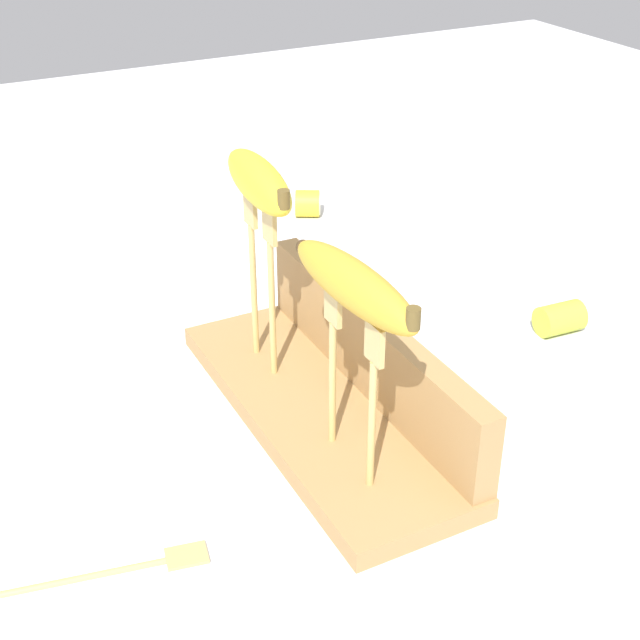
{
  "coord_description": "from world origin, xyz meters",
  "views": [
    {
      "loc": [
        0.69,
        -0.35,
        0.57
      ],
      "look_at": [
        0.0,
        0.0,
        0.12
      ],
      "focal_mm": 50.48,
      "sensor_mm": 36.0,
      "label": 1
    }
  ],
  "objects_px": {
    "fork_stand_left": "(262,270)",
    "banana_raised_right": "(354,285)",
    "banana_raised_left": "(258,181)",
    "banana_chunk_near": "(561,318)",
    "fork_fallen_near": "(127,567)",
    "fork_stand_right": "(352,371)",
    "banana_chunk_far": "(308,203)"
  },
  "relations": [
    {
      "from": "fork_fallen_near",
      "to": "banana_raised_left",
      "type": "bearing_deg",
      "value": 133.42
    },
    {
      "from": "banana_raised_right",
      "to": "fork_stand_left",
      "type": "bearing_deg",
      "value": 180.0
    },
    {
      "from": "banana_raised_right",
      "to": "banana_raised_left",
      "type": "bearing_deg",
      "value": 180.0
    },
    {
      "from": "fork_stand_left",
      "to": "fork_stand_right",
      "type": "height_order",
      "value": "fork_stand_left"
    },
    {
      "from": "banana_chunk_far",
      "to": "banana_chunk_near",
      "type": "bearing_deg",
      "value": 13.78
    },
    {
      "from": "banana_raised_right",
      "to": "fork_fallen_near",
      "type": "bearing_deg",
      "value": -85.76
    },
    {
      "from": "banana_raised_left",
      "to": "banana_chunk_near",
      "type": "xyz_separation_m",
      "value": [
        0.07,
        0.36,
        -0.22
      ]
    },
    {
      "from": "banana_raised_right",
      "to": "banana_chunk_near",
      "type": "relative_size",
      "value": 3.13
    },
    {
      "from": "banana_raised_left",
      "to": "banana_chunk_far",
      "type": "relative_size",
      "value": 3.04
    },
    {
      "from": "fork_stand_right",
      "to": "banana_raised_left",
      "type": "xyz_separation_m",
      "value": [
        -0.2,
        0.0,
        0.11
      ]
    },
    {
      "from": "fork_stand_right",
      "to": "banana_chunk_far",
      "type": "xyz_separation_m",
      "value": [
        -0.59,
        0.25,
        -0.1
      ]
    },
    {
      "from": "banana_chunk_far",
      "to": "banana_raised_left",
      "type": "bearing_deg",
      "value": -32.68
    },
    {
      "from": "fork_stand_left",
      "to": "fork_fallen_near",
      "type": "height_order",
      "value": "fork_stand_left"
    },
    {
      "from": "fork_fallen_near",
      "to": "fork_stand_left",
      "type": "bearing_deg",
      "value": 133.42
    },
    {
      "from": "banana_chunk_far",
      "to": "banana_raised_right",
      "type": "bearing_deg",
      "value": -23.07
    },
    {
      "from": "fork_stand_left",
      "to": "banana_raised_right",
      "type": "distance_m",
      "value": 0.21
    },
    {
      "from": "banana_raised_right",
      "to": "banana_chunk_far",
      "type": "relative_size",
      "value": 3.4
    },
    {
      "from": "fork_stand_left",
      "to": "banana_chunk_far",
      "type": "xyz_separation_m",
      "value": [
        -0.39,
        0.25,
        -0.12
      ]
    },
    {
      "from": "fork_stand_left",
      "to": "fork_stand_right",
      "type": "bearing_deg",
      "value": 0.0
    },
    {
      "from": "banana_raised_right",
      "to": "banana_chunk_far",
      "type": "height_order",
      "value": "banana_raised_right"
    },
    {
      "from": "fork_stand_left",
      "to": "fork_stand_right",
      "type": "relative_size",
      "value": 1.14
    },
    {
      "from": "banana_raised_left",
      "to": "banana_raised_right",
      "type": "relative_size",
      "value": 0.9
    },
    {
      "from": "banana_raised_left",
      "to": "banana_chunk_near",
      "type": "distance_m",
      "value": 0.43
    },
    {
      "from": "fork_fallen_near",
      "to": "banana_raised_right",
      "type": "bearing_deg",
      "value": 94.24
    },
    {
      "from": "fork_stand_left",
      "to": "banana_raised_right",
      "type": "relative_size",
      "value": 1.04
    },
    {
      "from": "fork_stand_right",
      "to": "banana_chunk_near",
      "type": "distance_m",
      "value": 0.4
    },
    {
      "from": "banana_raised_left",
      "to": "fork_fallen_near",
      "type": "relative_size",
      "value": 0.87
    },
    {
      "from": "banana_raised_right",
      "to": "fork_fallen_near",
      "type": "distance_m",
      "value": 0.31
    },
    {
      "from": "banana_raised_right",
      "to": "fork_stand_right",
      "type": "bearing_deg",
      "value": 3.43
    },
    {
      "from": "fork_stand_right",
      "to": "banana_raised_right",
      "type": "bearing_deg",
      "value": -176.57
    },
    {
      "from": "fork_stand_right",
      "to": "banana_raised_right",
      "type": "relative_size",
      "value": 0.91
    },
    {
      "from": "banana_raised_left",
      "to": "banana_raised_right",
      "type": "bearing_deg",
      "value": -0.0
    }
  ]
}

